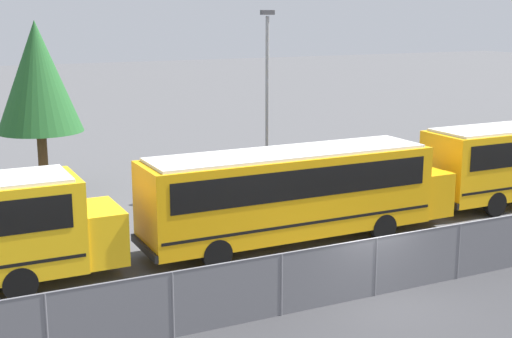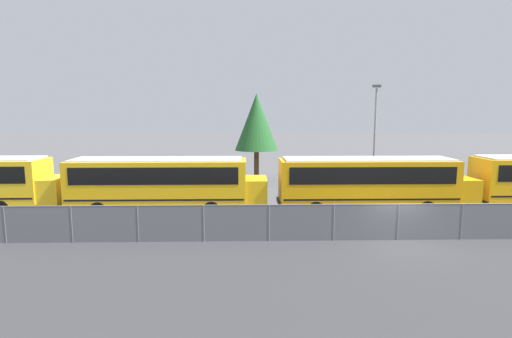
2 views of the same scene
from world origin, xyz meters
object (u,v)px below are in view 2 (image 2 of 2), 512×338
object	(u,v)px
school_bus_2	(371,181)
school_bus_1	(163,181)
tree_1	(257,122)
light_pole	(375,134)

from	to	relation	value
school_bus_2	school_bus_1	bearing A→B (deg)	179.33
school_bus_2	tree_1	distance (m)	13.85
school_bus_2	light_pole	world-z (taller)	light_pole
school_bus_2	tree_1	xyz separation A→B (m)	(-6.62, 11.72, 3.24)
school_bus_1	tree_1	xyz separation A→B (m)	(5.94, 11.58, 3.24)
light_pole	tree_1	xyz separation A→B (m)	(-8.92, 5.05, 0.77)
light_pole	tree_1	distance (m)	10.28
school_bus_1	tree_1	bearing A→B (deg)	62.84
tree_1	school_bus_1	bearing A→B (deg)	-117.16
school_bus_2	tree_1	world-z (taller)	tree_1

